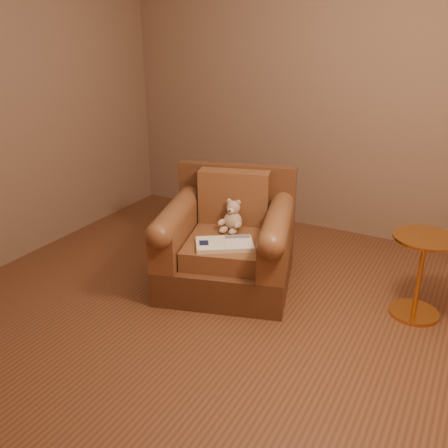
% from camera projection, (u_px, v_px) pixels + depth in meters
% --- Properties ---
extents(floor, '(4.00, 4.00, 0.00)m').
position_uv_depth(floor, '(217.00, 323.00, 3.39)').
color(floor, brown).
rests_on(floor, ground).
extents(room, '(4.02, 4.02, 2.71)m').
position_uv_depth(room, '(215.00, 58.00, 2.75)').
color(room, '#7E604D').
rests_on(room, ground).
extents(armchair, '(1.17, 1.14, 0.85)m').
position_uv_depth(armchair, '(228.00, 243.00, 3.82)').
color(armchair, '#55311C').
rests_on(armchair, floor).
extents(teddy_bear, '(0.18, 0.20, 0.25)m').
position_uv_depth(teddy_bear, '(232.00, 219.00, 3.82)').
color(teddy_bear, tan).
rests_on(teddy_bear, armchair).
extents(guidebook, '(0.47, 0.43, 0.03)m').
position_uv_depth(guidebook, '(225.00, 244.00, 3.57)').
color(guidebook, beige).
rests_on(guidebook, armchair).
extents(side_table, '(0.42, 0.42, 0.59)m').
position_uv_depth(side_table, '(420.00, 274.00, 3.38)').
color(side_table, gold).
rests_on(side_table, floor).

